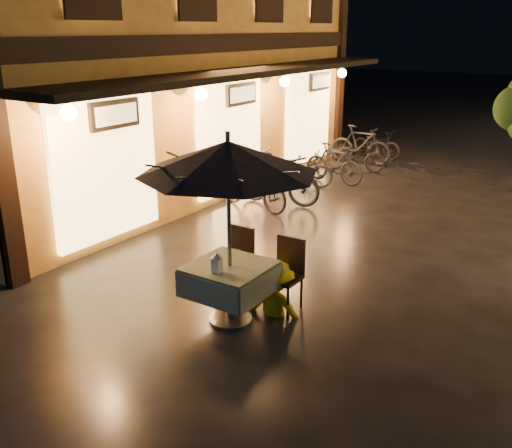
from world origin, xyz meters
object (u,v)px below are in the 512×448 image
Objects in this scene: patio_umbrella at (228,158)px; bicycle_0 at (253,186)px; person_orange at (233,250)px; cafe_table at (230,279)px; table_lantern at (217,262)px; person_yellow at (276,264)px.

bicycle_0 is (-2.46, 4.20, -1.67)m from patio_umbrella.
person_orange is (-0.37, 0.59, -1.44)m from patio_umbrella.
patio_umbrella is at bearing 0.00° from cafe_table.
table_lantern is 5.11m from bicycle_0.
person_orange is 1.02× the size of person_yellow.
table_lantern is 0.90m from person_yellow.
cafe_table is at bearing 128.36° from person_orange.
person_orange is at bearing -13.41° from person_yellow.
table_lantern is at bearing -90.00° from patio_umbrella.
cafe_table is 0.71× the size of person_yellow.
table_lantern is at bearing -90.00° from cafe_table.
patio_umbrella is (0.00, 0.00, 1.56)m from cafe_table.
person_orange is at bearing 113.37° from table_lantern.
person_yellow is (0.36, 0.53, -1.45)m from patio_umbrella.
table_lantern is at bearing 119.71° from person_orange.
cafe_table is at bearing -141.02° from bicycle_0.
bicycle_0 is at bearing 118.83° from table_lantern.
person_orange reaches higher than person_yellow.
person_yellow is at bearing -178.22° from person_orange.
patio_umbrella reaches higher than person_orange.
person_orange is at bearing -141.30° from bicycle_0.
patio_umbrella is at bearing 90.00° from table_lantern.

